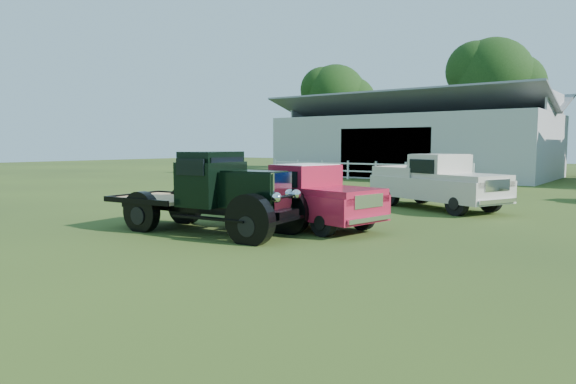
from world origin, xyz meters
The scene contains 8 objects.
ground centered at (0.00, 0.00, 0.00)m, with size 120.00×120.00×0.00m, color #283B16.
shed_left centered at (-7.00, 26.00, 2.80)m, with size 18.80×10.20×5.60m, color #9E9F9D, non-canonical shape.
fence_rail centered at (-8.00, 20.00, 0.60)m, with size 14.20×0.16×1.20m, color white, non-canonical shape.
tree_a centered at (-18.00, 33.00, 5.25)m, with size 6.30×6.30×10.50m, color black, non-canonical shape.
tree_b centered at (-4.00, 34.00, 5.75)m, with size 6.90×6.90×11.50m, color black, non-canonical shape.
vintage_flatbed centered at (-1.57, 0.19, 1.03)m, with size 5.18×2.05×2.05m, color black, non-canonical shape.
red_pickup centered at (-0.17, 2.38, 0.86)m, with size 4.72×1.81×1.72m, color #AA1935, non-canonical shape.
white_pickup centered at (1.32, 8.36, 0.93)m, with size 5.08×1.97×1.87m, color #BBB5A3, non-canonical shape.
Camera 1 is at (7.82, -8.98, 2.22)m, focal length 32.00 mm.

